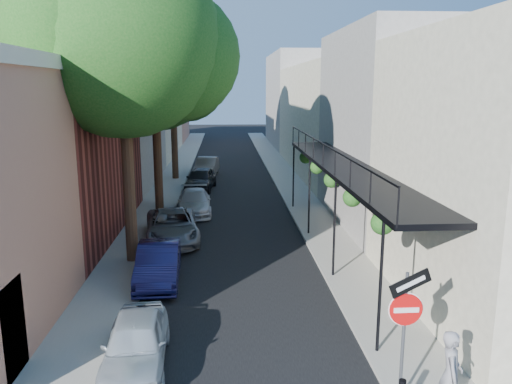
{
  "coord_description": "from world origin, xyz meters",
  "views": [
    {
      "loc": [
        -0.35,
        -7.88,
        6.41
      ],
      "look_at": [
        0.74,
        9.19,
        2.8
      ],
      "focal_mm": 35.0,
      "sensor_mm": 36.0,
      "label": 1
    }
  ],
  "objects": [
    {
      "name": "road_surface",
      "position": [
        0.0,
        30.0,
        0.01
      ],
      "size": [
        6.0,
        64.0,
        0.01
      ],
      "primitive_type": "cube",
      "color": "black",
      "rests_on": "ground"
    },
    {
      "name": "sidewalk_left",
      "position": [
        -4.0,
        30.0,
        0.06
      ],
      "size": [
        2.0,
        64.0,
        0.12
      ],
      "primitive_type": "cube",
      "color": "gray",
      "rests_on": "ground"
    },
    {
      "name": "sidewalk_right",
      "position": [
        4.0,
        30.0,
        0.06
      ],
      "size": [
        2.0,
        64.0,
        0.12
      ],
      "primitive_type": "cube",
      "color": "gray",
      "rests_on": "ground"
    },
    {
      "name": "buildings_left",
      "position": [
        -9.3,
        28.76,
        4.94
      ],
      "size": [
        10.1,
        59.1,
        12.0
      ],
      "color": "#B2765B",
      "rests_on": "ground"
    },
    {
      "name": "buildings_right",
      "position": [
        8.99,
        29.49,
        4.42
      ],
      "size": [
        9.8,
        55.0,
        10.0
      ],
      "color": "beige",
      "rests_on": "ground"
    },
    {
      "name": "sign_post",
      "position": [
        3.16,
        0.97,
        2.04
      ],
      "size": [
        0.89,
        0.17,
        2.99
      ],
      "color": "#595B60",
      "rests_on": "ground"
    },
    {
      "name": "oak_near",
      "position": [
        -3.37,
        10.26,
        7.88
      ],
      "size": [
        7.48,
        6.8,
        11.42
      ],
      "color": "#362515",
      "rests_on": "ground"
    },
    {
      "name": "oak_mid",
      "position": [
        -3.42,
        18.23,
        7.06
      ],
      "size": [
        6.6,
        6.0,
        10.2
      ],
      "color": "#362515",
      "rests_on": "ground"
    },
    {
      "name": "oak_far",
      "position": [
        -3.35,
        27.27,
        8.26
      ],
      "size": [
        7.7,
        7.0,
        11.9
      ],
      "color": "#362515",
      "rests_on": "ground"
    },
    {
      "name": "parked_car_a",
      "position": [
        -2.45,
        2.84,
        0.6
      ],
      "size": [
        1.62,
        3.61,
        1.2
      ],
      "primitive_type": "imported",
      "rotation": [
        0.0,
        0.0,
        0.06
      ],
      "color": "#A9B4BC",
      "rests_on": "ground"
    },
    {
      "name": "parked_car_b",
      "position": [
        -2.6,
        8.1,
        0.64
      ],
      "size": [
        1.55,
        3.94,
        1.28
      ],
      "primitive_type": "imported",
      "rotation": [
        0.0,
        0.0,
        0.05
      ],
      "color": "#161441",
      "rests_on": "ground"
    },
    {
      "name": "parked_car_c",
      "position": [
        -2.6,
        12.65,
        0.64
      ],
      "size": [
        2.72,
        4.86,
        1.28
      ],
      "primitive_type": "imported",
      "rotation": [
        0.0,
        0.0,
        0.13
      ],
      "color": "slate",
      "rests_on": "ground"
    },
    {
      "name": "parked_car_d",
      "position": [
        -1.93,
        17.32,
        0.6
      ],
      "size": [
        1.91,
        4.21,
        1.2
      ],
      "primitive_type": "imported",
      "rotation": [
        0.0,
        0.0,
        0.06
      ],
      "color": "#B9B8BD",
      "rests_on": "ground"
    },
    {
      "name": "parked_car_e",
      "position": [
        -1.87,
        23.45,
        0.69
      ],
      "size": [
        2.1,
        4.24,
        1.39
      ],
      "primitive_type": "imported",
      "rotation": [
        0.0,
        0.0,
        -0.11
      ],
      "color": "black",
      "rests_on": "ground"
    },
    {
      "name": "parked_car_f",
      "position": [
        -1.64,
        28.35,
        0.68
      ],
      "size": [
        1.89,
        4.26,
        1.36
      ],
      "primitive_type": "imported",
      "rotation": [
        0.0,
        0.0,
        -0.11
      ],
      "color": "slate",
      "rests_on": "ground"
    },
    {
      "name": "pedestrian",
      "position": [
        3.93,
        0.5,
        1.01
      ],
      "size": [
        0.61,
        0.75,
        1.77
      ],
      "primitive_type": "imported",
      "rotation": [
        0.0,
        0.0,
        1.24
      ],
      "color": "gray",
      "rests_on": "sidewalk_right"
    }
  ]
}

